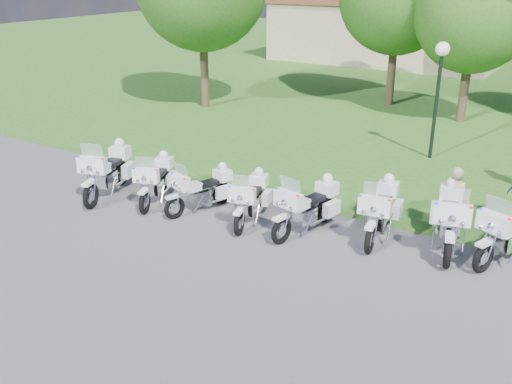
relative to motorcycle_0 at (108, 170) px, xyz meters
The scene contains 14 objects.
ground 4.36m from the motorcycle_0, 12.87° to the right, with size 100.00×100.00×0.00m, color #4C4C51.
grass_lawn 26.39m from the motorcycle_0, 80.86° to the left, with size 100.00×48.00×0.01m, color #2E5F1E.
motorcycle_0 is the anchor object (origin of this frame).
motorcycle_1 1.46m from the motorcycle_0, 13.60° to the left, with size 1.20×2.06×1.46m.
motorcycle_2 2.90m from the motorcycle_0, ahead, with size 1.08×2.03×1.41m.
motorcycle_3 4.30m from the motorcycle_0, ahead, with size 1.03×2.08×1.43m.
motorcycle_4 5.79m from the motorcycle_0, ahead, with size 1.04×2.28×1.54m.
motorcycle_5 7.42m from the motorcycle_0, 11.45° to the left, with size 0.98×2.35×1.58m.
motorcycle_6 8.95m from the motorcycle_0, 11.43° to the left, with size 1.23×2.48×1.70m.
motorcycle_7 10.23m from the motorcycle_0, 10.51° to the left, with size 1.31×2.29×1.61m.
lamp_post 10.52m from the motorcycle_0, 49.98° to the left, with size 0.44×0.44×3.74m.
tree_2 15.18m from the motorcycle_0, 64.78° to the left, with size 5.21×4.45×6.95m.
building_west 27.14m from the motorcycle_0, 93.83° to the left, with size 14.56×8.32×4.10m.
bystander_a 9.02m from the motorcycle_0, 16.38° to the left, with size 0.60×0.39×1.63m, color gray.
Camera 1 is at (7.06, -9.37, 5.94)m, focal length 40.00 mm.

